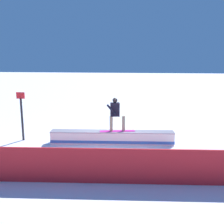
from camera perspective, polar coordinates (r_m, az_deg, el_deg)
name	(u,v)px	position (r m, az deg, el deg)	size (l,w,h in m)	color
ground_plane	(112,144)	(12.11, 0.01, -6.87)	(120.00, 120.00, 0.00)	white
grind_box	(112,138)	(12.03, 0.01, -5.66)	(5.61, 1.00, 0.59)	white
snowboarder	(116,113)	(11.73, 0.78, -0.27)	(1.61, 0.61, 1.53)	#C52494
safety_fence	(97,166)	(8.29, -3.35, -11.59)	(12.00, 0.06, 1.14)	red
trail_marker	(22,115)	(13.02, -18.98, -0.63)	(0.40, 0.10, 2.30)	#262628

